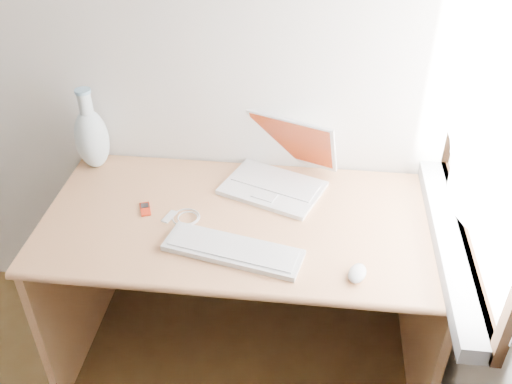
# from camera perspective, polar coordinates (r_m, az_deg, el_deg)

# --- Properties ---
(window) EXTENTS (0.11, 0.99, 1.10)m
(window) POSITION_cam_1_polar(r_m,az_deg,el_deg) (1.77, 22.60, 7.38)
(window) COLOR white
(window) RESTS_ON right_wall
(desk) EXTENTS (1.44, 0.72, 0.76)m
(desk) POSITION_cam_1_polar(r_m,az_deg,el_deg) (2.27, -0.96, -5.64)
(desk) COLOR tan
(desk) RESTS_ON floor
(laptop) EXTENTS (0.43, 0.42, 0.25)m
(laptop) POSITION_cam_1_polar(r_m,az_deg,el_deg) (2.21, 1.81, 2.13)
(laptop) COLOR white
(laptop) RESTS_ON desk
(external_keyboard) EXTENTS (0.49, 0.24, 0.02)m
(external_keyboard) POSITION_cam_1_polar(r_m,az_deg,el_deg) (1.91, -2.32, -5.81)
(external_keyboard) COLOR white
(external_keyboard) RESTS_ON desk
(mouse) EXTENTS (0.08, 0.10, 0.03)m
(mouse) POSITION_cam_1_polar(r_m,az_deg,el_deg) (1.85, 10.10, -8.00)
(mouse) COLOR white
(mouse) RESTS_ON desk
(ipod) EXTENTS (0.06, 0.09, 0.01)m
(ipod) POSITION_cam_1_polar(r_m,az_deg,el_deg) (2.13, -11.01, -1.68)
(ipod) COLOR #B6240C
(ipod) RESTS_ON desk
(cable_coil) EXTENTS (0.12, 0.12, 0.01)m
(cable_coil) POSITION_cam_1_polar(r_m,az_deg,el_deg) (2.07, -7.00, -2.52)
(cable_coil) COLOR white
(cable_coil) RESTS_ON desk
(remote) EXTENTS (0.05, 0.08, 0.01)m
(remote) POSITION_cam_1_polar(r_m,az_deg,el_deg) (2.08, -8.65, -2.44)
(remote) COLOR white
(remote) RESTS_ON desk
(vase) EXTENTS (0.13, 0.13, 0.34)m
(vase) POSITION_cam_1_polar(r_m,az_deg,el_deg) (2.36, -16.13, 5.35)
(vase) COLOR silver
(vase) RESTS_ON desk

